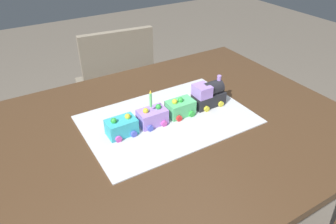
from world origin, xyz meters
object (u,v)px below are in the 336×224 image
cake_locomotive (209,94)px  cake_car_caboose_mint_green (180,108)px  cake_car_flatbed_lavender (152,117)px  chair (116,88)px  cake_car_gondola_turquoise (122,127)px  dining_table (160,153)px  birthday_candle (151,99)px

cake_locomotive → cake_car_caboose_mint_green: size_ratio=1.40×
cake_locomotive → cake_car_flatbed_lavender: 0.25m
chair → cake_car_flatbed_lavender: size_ratio=8.60×
cake_locomotive → cake_car_gondola_turquoise: 0.37m
dining_table → birthday_candle: (0.01, -0.04, 0.21)m
chair → cake_locomotive: bearing=102.1°
dining_table → birthday_candle: 0.22m
cake_locomotive → birthday_candle: 0.26m
cake_car_caboose_mint_green → cake_car_flatbed_lavender: (0.12, 0.00, 0.00)m
dining_table → cake_car_gondola_turquoise: cake_car_gondola_turquoise is taller
chair → cake_locomotive: same height
dining_table → chair: chair is taller
chair → cake_car_caboose_mint_green: size_ratio=8.60×
cake_car_gondola_turquoise → cake_car_flatbed_lavender: bearing=180.0°
cake_car_gondola_turquoise → cake_car_caboose_mint_green: bearing=180.0°
cake_car_flatbed_lavender → chair: bearing=-102.0°
cake_locomotive → birthday_candle: (0.25, -0.00, 0.06)m
birthday_candle → dining_table: bearing=103.9°
cake_locomotive → cake_car_gondola_turquoise: size_ratio=1.40×
cake_locomotive → cake_car_gondola_turquoise: bearing=0.0°
cake_car_caboose_mint_green → cake_car_gondola_turquoise: bearing=0.0°
dining_table → cake_car_gondola_turquoise: size_ratio=14.00×
cake_locomotive → birthday_candle: birthday_candle is taller
chair → cake_car_flatbed_lavender: chair is taller
dining_table → cake_car_gondola_turquoise: 0.19m
dining_table → birthday_candle: birthday_candle is taller
dining_table → chair: size_ratio=1.63×
dining_table → cake_car_caboose_mint_green: cake_car_caboose_mint_green is taller
dining_table → chair: bearing=-101.0°
cake_locomotive → cake_car_caboose_mint_green: 0.13m
chair → cake_locomotive: (-0.08, 0.79, 0.32)m
cake_locomotive → cake_car_flatbed_lavender: cake_locomotive is taller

